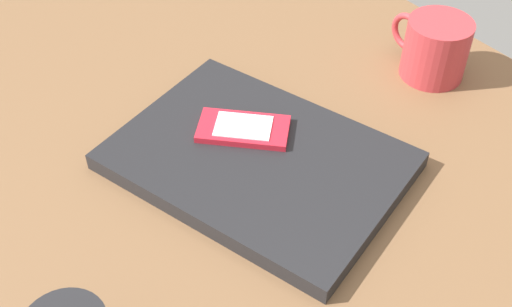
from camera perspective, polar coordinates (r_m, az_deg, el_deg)
The scene contains 4 objects.
desk_surface at distance 78.98cm, azimuth 1.64°, elevation -1.18°, with size 120.00×80.00×3.00cm, color brown.
laptop_closed at distance 76.20cm, azimuth 0.00°, elevation -0.50°, with size 32.77×23.60×2.17cm, color black.
cell_phone_on_laptop at distance 77.87cm, azimuth -1.13°, elevation 2.21°, with size 11.85×11.76×0.97cm.
coffee_mug at distance 92.00cm, azimuth 15.32°, elevation 9.12°, with size 11.88×8.74×8.36cm.
Camera 1 is at (-42.97, 35.68, 57.34)cm, focal length 45.17 mm.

